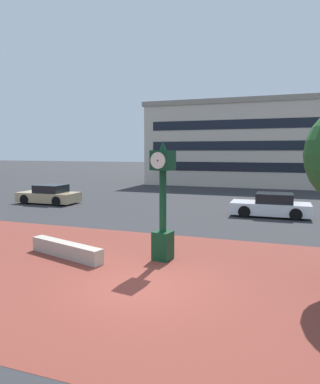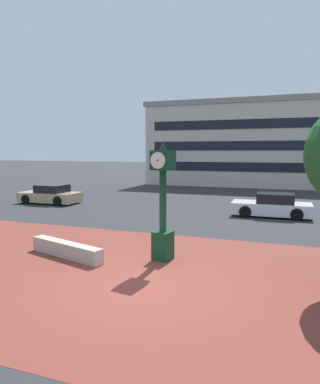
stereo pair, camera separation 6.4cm
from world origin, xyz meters
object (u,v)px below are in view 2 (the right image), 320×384
at_px(street_clock, 163,204).
at_px(car_street_far, 51,195).
at_px(car_street_mid, 272,206).
at_px(civic_building, 250,144).

height_order(street_clock, car_street_far, street_clock).
bearing_deg(car_street_mid, car_street_far, 89.49).
bearing_deg(street_clock, civic_building, 99.84).
bearing_deg(street_clock, car_street_mid, 81.25).
relative_size(car_street_far, civic_building, 0.20).
relative_size(street_clock, civic_building, 0.19).
bearing_deg(car_street_mid, street_clock, 161.28).
distance_m(street_clock, car_street_mid, 9.86).
distance_m(car_street_mid, car_street_far, 14.48).
height_order(car_street_far, civic_building, civic_building).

